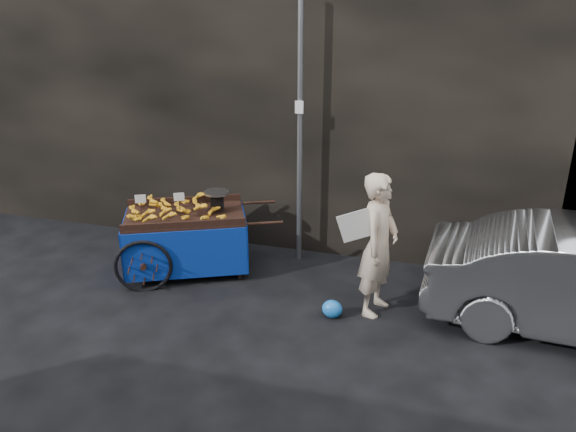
% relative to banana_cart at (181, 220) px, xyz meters
% --- Properties ---
extents(ground, '(80.00, 80.00, 0.00)m').
position_rel_banana_cart_xyz_m(ground, '(1.27, -0.45, -0.80)').
color(ground, black).
rests_on(ground, ground).
extents(building_wall, '(13.50, 2.00, 5.00)m').
position_rel_banana_cart_xyz_m(building_wall, '(1.66, 2.15, 1.70)').
color(building_wall, black).
rests_on(building_wall, ground).
extents(street_pole, '(0.12, 0.10, 4.00)m').
position_rel_banana_cart_xyz_m(street_pole, '(1.57, 0.85, 1.21)').
color(street_pole, slate).
rests_on(street_pole, ground).
extents(banana_cart, '(2.61, 1.96, 1.30)m').
position_rel_banana_cart_xyz_m(banana_cart, '(0.00, 0.00, 0.00)').
color(banana_cart, black).
rests_on(banana_cart, ground).
extents(vendor, '(0.82, 0.78, 1.89)m').
position_rel_banana_cart_xyz_m(vendor, '(2.94, -0.37, 0.15)').
color(vendor, beige).
rests_on(vendor, ground).
extents(plastic_bag, '(0.26, 0.21, 0.24)m').
position_rel_banana_cart_xyz_m(plastic_bag, '(2.43, -0.71, -0.68)').
color(plastic_bag, blue).
rests_on(plastic_bag, ground).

